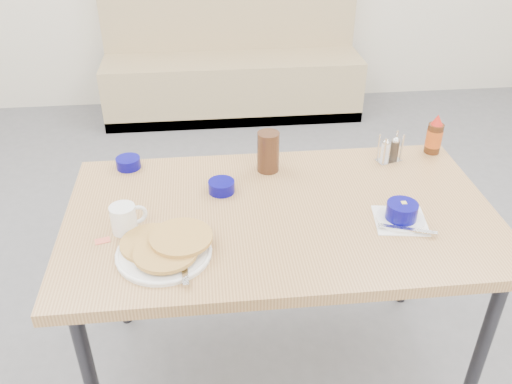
{
  "coord_description": "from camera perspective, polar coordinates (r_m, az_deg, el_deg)",
  "views": [
    {
      "loc": [
        -0.23,
        -1.19,
        1.77
      ],
      "look_at": [
        -0.08,
        0.28,
        0.82
      ],
      "focal_mm": 38.0,
      "sensor_mm": 36.0,
      "label": 1
    }
  ],
  "objects": [
    {
      "name": "amber_tumbler",
      "position": [
        1.96,
        1.29,
        4.26
      ],
      "size": [
        0.09,
        0.09,
        0.15
      ],
      "primitive_type": "cylinder",
      "rotation": [
        0.0,
        0.0,
        0.13
      ],
      "color": "#3E2313",
      "rests_on": "dining_table"
    },
    {
      "name": "booth_bench",
      "position": [
        4.22,
        -2.54,
        13.03
      ],
      "size": [
        1.9,
        0.56,
        1.22
      ],
      "color": "tan",
      "rests_on": "ground"
    },
    {
      "name": "creamer_bowl",
      "position": [
        2.05,
        -13.29,
        2.99
      ],
      "size": [
        0.09,
        0.09,
        0.04
      ],
      "rotation": [
        0.0,
        0.0,
        0.12
      ],
      "color": "#07046D",
      "rests_on": "dining_table"
    },
    {
      "name": "syrup_bottle",
      "position": [
        2.19,
        18.26,
        5.6
      ],
      "size": [
        0.06,
        0.06,
        0.16
      ],
      "rotation": [
        0.0,
        0.0,
        0.22
      ],
      "color": "#47230F",
      "rests_on": "dining_table"
    },
    {
      "name": "dining_table",
      "position": [
        1.81,
        2.62,
        -3.64
      ],
      "size": [
        1.4,
        0.8,
        0.76
      ],
      "color": "tan",
      "rests_on": "ground"
    },
    {
      "name": "butter_bowl",
      "position": [
        1.86,
        -3.65,
        0.57
      ],
      "size": [
        0.09,
        0.09,
        0.04
      ],
      "rotation": [
        0.0,
        0.0,
        -0.38
      ],
      "color": "#07046D",
      "rests_on": "dining_table"
    },
    {
      "name": "condiment_caddy",
      "position": [
        2.1,
        13.88,
        4.15
      ],
      "size": [
        0.1,
        0.08,
        0.11
      ],
      "rotation": [
        0.0,
        0.0,
        0.31
      ],
      "color": "silver",
      "rests_on": "dining_table"
    },
    {
      "name": "sugar_wrapper",
      "position": [
        1.7,
        -15.85,
        -4.95
      ],
      "size": [
        0.05,
        0.04,
        0.0
      ],
      "primitive_type": "cube",
      "rotation": [
        0.0,
        0.0,
        0.26
      ],
      "color": "#F36851",
      "rests_on": "dining_table"
    },
    {
      "name": "pancake_plate",
      "position": [
        1.6,
        -9.54,
        -5.87
      ],
      "size": [
        0.28,
        0.3,
        0.05
      ],
      "rotation": [
        0.0,
        0.0,
        -0.26
      ],
      "color": "white",
      "rests_on": "dining_table"
    },
    {
      "name": "coffee_mug",
      "position": [
        1.7,
        -13.64,
        -2.7
      ],
      "size": [
        0.11,
        0.08,
        0.09
      ],
      "rotation": [
        0.0,
        0.0,
        0.41
      ],
      "color": "white",
      "rests_on": "dining_table"
    },
    {
      "name": "grits_setting",
      "position": [
        1.77,
        15.06,
        -2.22
      ],
      "size": [
        0.18,
        0.19,
        0.07
      ],
      "rotation": [
        0.0,
        0.0,
        -0.14
      ],
      "color": "white",
      "rests_on": "dining_table"
    }
  ]
}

